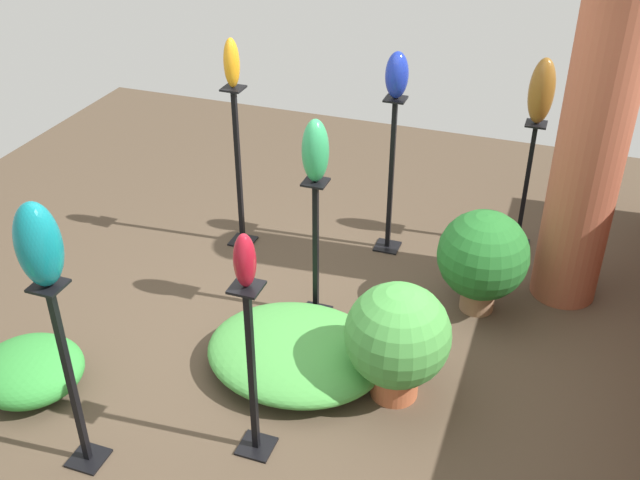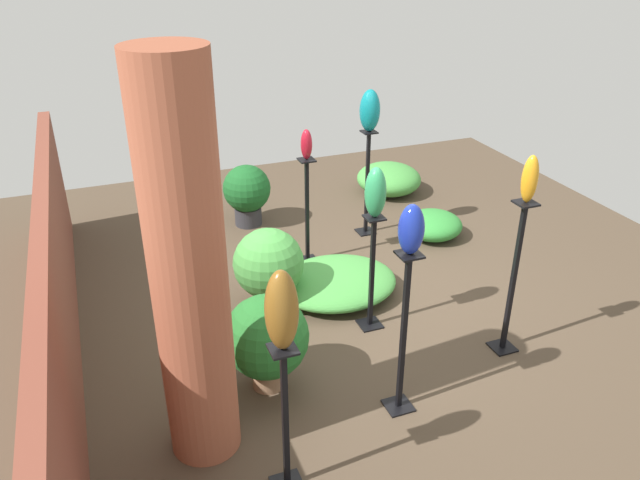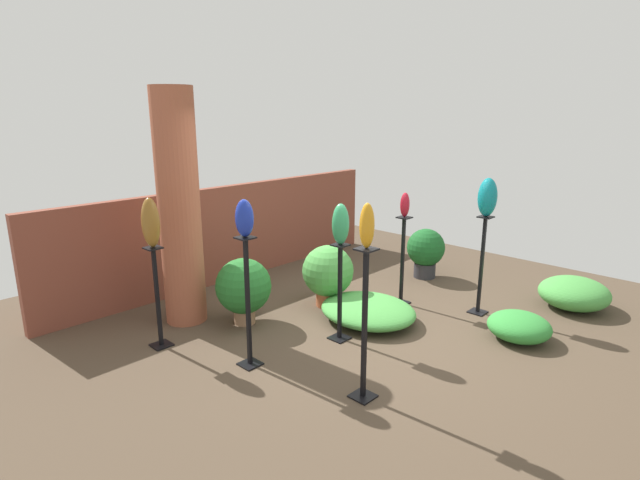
% 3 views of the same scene
% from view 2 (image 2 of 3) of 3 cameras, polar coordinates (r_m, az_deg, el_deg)
% --- Properties ---
extents(ground_plane, '(8.00, 8.00, 0.00)m').
position_cam_2_polar(ground_plane, '(6.03, 2.63, -5.78)').
color(ground_plane, '#4C3D2D').
extents(brick_wall_back, '(5.60, 0.12, 1.40)m').
position_cam_2_polar(brick_wall_back, '(5.31, -22.84, -4.24)').
color(brick_wall_back, brown).
rests_on(brick_wall_back, ground).
extents(brick_pillar, '(0.48, 0.48, 2.72)m').
position_cam_2_polar(brick_pillar, '(3.87, -11.92, -3.16)').
color(brick_pillar, '#9E5138').
rests_on(brick_pillar, ground).
extents(pedestal_amber, '(0.20, 0.20, 1.37)m').
position_cam_2_polar(pedestal_amber, '(5.33, 17.18, -3.95)').
color(pedestal_amber, black).
rests_on(pedestal_amber, ground).
extents(pedestal_teal, '(0.20, 0.20, 1.23)m').
position_cam_2_polar(pedestal_teal, '(7.15, 4.32, 4.78)').
color(pedestal_teal, black).
rests_on(pedestal_teal, ground).
extents(pedestal_ruby, '(0.20, 0.20, 1.16)m').
position_cam_2_polar(pedestal_ruby, '(6.51, -1.18, 2.18)').
color(pedestal_ruby, black).
rests_on(pedestal_ruby, ground).
extents(pedestal_cobalt, '(0.20, 0.20, 1.32)m').
position_cam_2_polar(pedestal_cobalt, '(4.54, 7.59, -9.15)').
color(pedestal_cobalt, black).
rests_on(pedestal_cobalt, ground).
extents(pedestal_jade, '(0.20, 0.20, 1.09)m').
position_cam_2_polar(pedestal_jade, '(5.47, 4.75, -3.48)').
color(pedestal_jade, black).
rests_on(pedestal_jade, ground).
extents(pedestal_bronze, '(0.20, 0.20, 1.10)m').
position_cam_2_polar(pedestal_bronze, '(4.00, -3.17, -16.71)').
color(pedestal_bronze, black).
rests_on(pedestal_bronze, ground).
extents(art_vase_amber, '(0.13, 0.12, 0.38)m').
position_cam_2_polar(art_vase_amber, '(4.94, 18.63, 5.31)').
color(art_vase_amber, orange).
rests_on(art_vase_amber, pedestal_amber).
extents(art_vase_teal, '(0.22, 0.23, 0.46)m').
position_cam_2_polar(art_vase_teal, '(6.87, 4.58, 11.72)').
color(art_vase_teal, '#0F727A').
rests_on(art_vase_teal, pedestal_teal).
extents(art_vase_ruby, '(0.12, 0.12, 0.31)m').
position_cam_2_polar(art_vase_ruby, '(6.22, -1.25, 8.73)').
color(art_vase_ruby, maroon).
rests_on(art_vase_ruby, pedestal_ruby).
extents(art_vase_cobalt, '(0.17, 0.17, 0.35)m').
position_cam_2_polar(art_vase_cobalt, '(4.08, 8.34, 0.96)').
color(art_vase_cobalt, '#192D9E').
rests_on(art_vase_cobalt, pedestal_cobalt).
extents(art_vase_jade, '(0.19, 0.18, 0.44)m').
position_cam_2_polar(art_vase_jade, '(5.11, 5.09, 4.36)').
color(art_vase_jade, '#2D9356').
rests_on(art_vase_jade, pedestal_jade).
extents(art_vase_bronze, '(0.18, 0.19, 0.51)m').
position_cam_2_polar(art_vase_bronze, '(3.47, -3.53, -6.45)').
color(art_vase_bronze, brown).
rests_on(art_vase_bronze, pedestal_bronze).
extents(potted_plant_mid_left, '(0.66, 0.66, 0.80)m').
position_cam_2_polar(potted_plant_mid_left, '(5.77, -4.73, -2.32)').
color(potted_plant_mid_left, '#B25B38').
rests_on(potted_plant_mid_left, ground).
extents(potted_plant_mid_right, '(0.56, 0.56, 0.75)m').
position_cam_2_polar(potted_plant_mid_right, '(7.45, -6.70, 4.41)').
color(potted_plant_mid_right, '#2D2D33').
rests_on(potted_plant_mid_right, ground).
extents(potted_plant_back_center, '(0.65, 0.65, 0.79)m').
position_cam_2_polar(potted_plant_back_center, '(4.81, -4.91, -8.95)').
color(potted_plant_back_center, '#936B4C').
rests_on(potted_plant_back_center, ground).
extents(foliage_bed_east, '(0.66, 0.68, 0.30)m').
position_cam_2_polar(foliage_bed_east, '(7.31, 10.27, 1.37)').
color(foliage_bed_east, '#338C38').
rests_on(foliage_bed_east, ground).
extents(foliage_bed_west, '(0.88, 0.85, 0.39)m').
position_cam_2_polar(foliage_bed_west, '(8.45, 6.32, 5.58)').
color(foliage_bed_west, '#479942').
rests_on(foliage_bed_west, ground).
extents(foliage_bed_center, '(1.02, 1.20, 0.26)m').
position_cam_2_polar(foliage_bed_center, '(6.10, 1.50, -3.87)').
color(foliage_bed_center, '#479942').
rests_on(foliage_bed_center, ground).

